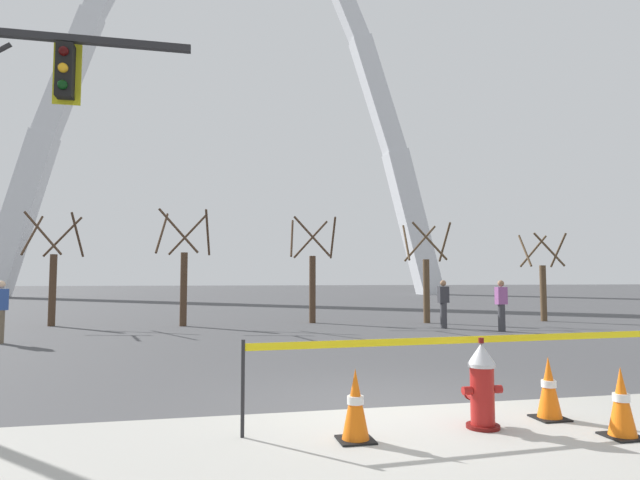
{
  "coord_description": "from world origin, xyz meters",
  "views": [
    {
      "loc": [
        -2.24,
        -6.56,
        1.65
      ],
      "look_at": [
        0.23,
        5.0,
        2.5
      ],
      "focal_mm": 29.92,
      "sensor_mm": 36.0,
      "label": 1
    }
  ],
  "objects_px": {
    "monument_arch": "(232,95)",
    "pedestrian_standing_center": "(443,303)",
    "traffic_cone_curb_edge": "(355,406)",
    "pedestrian_walking_right": "(0,311)",
    "traffic_cone_mid_sidewalk": "(621,403)",
    "traffic_cone_by_hydrant": "(549,389)",
    "pedestrian_walking_left": "(501,305)",
    "fire_hydrant": "(482,386)"
  },
  "relations": [
    {
      "from": "traffic_cone_mid_sidewalk",
      "to": "monument_arch",
      "type": "distance_m",
      "value": 50.55
    },
    {
      "from": "traffic_cone_mid_sidewalk",
      "to": "pedestrian_walking_right",
      "type": "bearing_deg",
      "value": 132.51
    },
    {
      "from": "monument_arch",
      "to": "pedestrian_standing_center",
      "type": "height_order",
      "value": "monument_arch"
    },
    {
      "from": "pedestrian_walking_left",
      "to": "fire_hydrant",
      "type": "bearing_deg",
      "value": -121.89
    },
    {
      "from": "traffic_cone_mid_sidewalk",
      "to": "traffic_cone_curb_edge",
      "type": "relative_size",
      "value": 1.0
    },
    {
      "from": "monument_arch",
      "to": "pedestrian_standing_center",
      "type": "distance_m",
      "value": 40.1
    },
    {
      "from": "pedestrian_walking_left",
      "to": "pedestrian_walking_right",
      "type": "height_order",
      "value": "same"
    },
    {
      "from": "pedestrian_standing_center",
      "to": "pedestrian_walking_right",
      "type": "distance_m",
      "value": 12.94
    },
    {
      "from": "monument_arch",
      "to": "pedestrian_walking_right",
      "type": "distance_m",
      "value": 41.7
    },
    {
      "from": "traffic_cone_by_hydrant",
      "to": "pedestrian_walking_left",
      "type": "bearing_deg",
      "value": 61.92
    },
    {
      "from": "traffic_cone_curb_edge",
      "to": "traffic_cone_mid_sidewalk",
      "type": "bearing_deg",
      "value": -9.62
    },
    {
      "from": "monument_arch",
      "to": "pedestrian_walking_left",
      "type": "height_order",
      "value": "monument_arch"
    },
    {
      "from": "traffic_cone_by_hydrant",
      "to": "monument_arch",
      "type": "xyz_separation_m",
      "value": [
        -1.71,
        45.94,
        19.17
      ]
    },
    {
      "from": "pedestrian_walking_right",
      "to": "traffic_cone_by_hydrant",
      "type": "bearing_deg",
      "value": -46.04
    },
    {
      "from": "pedestrian_standing_center",
      "to": "pedestrian_walking_right",
      "type": "relative_size",
      "value": 1.0
    },
    {
      "from": "pedestrian_standing_center",
      "to": "pedestrian_walking_right",
      "type": "height_order",
      "value": "same"
    },
    {
      "from": "monument_arch",
      "to": "fire_hydrant",
      "type": "bearing_deg",
      "value": -89.07
    },
    {
      "from": "fire_hydrant",
      "to": "traffic_cone_mid_sidewalk",
      "type": "xyz_separation_m",
      "value": [
        1.24,
        -0.62,
        -0.11
      ]
    },
    {
      "from": "fire_hydrant",
      "to": "traffic_cone_by_hydrant",
      "type": "distance_m",
      "value": 0.98
    },
    {
      "from": "traffic_cone_mid_sidewalk",
      "to": "monument_arch",
      "type": "bearing_deg",
      "value": 92.44
    },
    {
      "from": "fire_hydrant",
      "to": "traffic_cone_curb_edge",
      "type": "distance_m",
      "value": 1.5
    },
    {
      "from": "fire_hydrant",
      "to": "traffic_cone_by_hydrant",
      "type": "bearing_deg",
      "value": 10.57
    },
    {
      "from": "traffic_cone_curb_edge",
      "to": "pedestrian_standing_center",
      "type": "relative_size",
      "value": 0.46
    },
    {
      "from": "fire_hydrant",
      "to": "monument_arch",
      "type": "relative_size",
      "value": 0.02
    },
    {
      "from": "traffic_cone_curb_edge",
      "to": "pedestrian_walking_right",
      "type": "bearing_deg",
      "value": 124.21
    },
    {
      "from": "monument_arch",
      "to": "pedestrian_standing_center",
      "type": "relative_size",
      "value": 28.16
    },
    {
      "from": "fire_hydrant",
      "to": "traffic_cone_by_hydrant",
      "type": "xyz_separation_m",
      "value": [
        0.96,
        0.18,
        -0.11
      ]
    },
    {
      "from": "traffic_cone_mid_sidewalk",
      "to": "fire_hydrant",
      "type": "bearing_deg",
      "value": 153.48
    },
    {
      "from": "fire_hydrant",
      "to": "traffic_cone_curb_edge",
      "type": "relative_size",
      "value": 1.36
    },
    {
      "from": "traffic_cone_mid_sidewalk",
      "to": "pedestrian_walking_left",
      "type": "distance_m",
      "value": 11.38
    },
    {
      "from": "traffic_cone_by_hydrant",
      "to": "pedestrian_walking_left",
      "type": "height_order",
      "value": "pedestrian_walking_left"
    },
    {
      "from": "pedestrian_walking_left",
      "to": "traffic_cone_by_hydrant",
      "type": "bearing_deg",
      "value": -118.08
    },
    {
      "from": "traffic_cone_by_hydrant",
      "to": "traffic_cone_mid_sidewalk",
      "type": "relative_size",
      "value": 1.0
    },
    {
      "from": "pedestrian_standing_center",
      "to": "pedestrian_walking_left",
      "type": "bearing_deg",
      "value": -46.71
    },
    {
      "from": "traffic_cone_mid_sidewalk",
      "to": "pedestrian_standing_center",
      "type": "xyz_separation_m",
      "value": [
        3.49,
        11.69,
        0.46
      ]
    },
    {
      "from": "monument_arch",
      "to": "pedestrian_walking_right",
      "type": "xyz_separation_m",
      "value": [
        -7.36,
        -36.53,
        -18.71
      ]
    },
    {
      "from": "fire_hydrant",
      "to": "pedestrian_walking_right",
      "type": "relative_size",
      "value": 0.62
    },
    {
      "from": "fire_hydrant",
      "to": "pedestrian_walking_left",
      "type": "bearing_deg",
      "value": 58.11
    },
    {
      "from": "fire_hydrant",
      "to": "pedestrian_standing_center",
      "type": "distance_m",
      "value": 12.05
    },
    {
      "from": "traffic_cone_curb_edge",
      "to": "pedestrian_walking_right",
      "type": "distance_m",
      "value": 11.79
    },
    {
      "from": "traffic_cone_by_hydrant",
      "to": "traffic_cone_mid_sidewalk",
      "type": "xyz_separation_m",
      "value": [
        0.28,
        -0.8,
        0.0
      ]
    },
    {
      "from": "monument_arch",
      "to": "traffic_cone_by_hydrant",
      "type": "bearing_deg",
      "value": -87.87
    }
  ]
}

